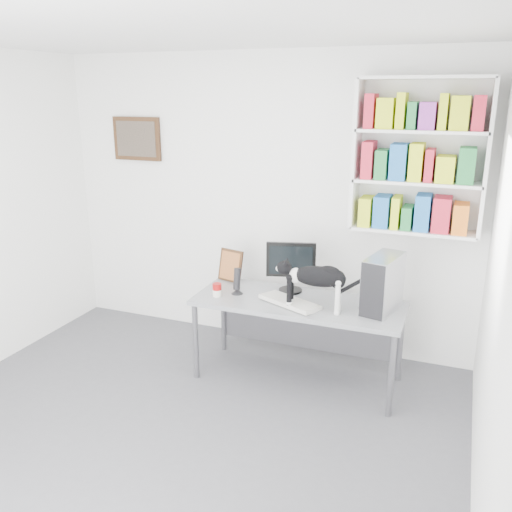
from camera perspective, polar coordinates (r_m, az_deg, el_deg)
name	(u,v)px	position (r m, az deg, el deg)	size (l,w,h in m)	color
room	(143,263)	(3.35, -11.79, -0.76)	(4.01, 4.01, 2.70)	#55555A
bookshelf	(419,157)	(4.55, 16.80, 9.96)	(1.03, 0.28, 1.24)	white
wall_art	(137,139)	(5.58, -12.43, 11.96)	(0.52, 0.04, 0.42)	#4A2E17
desk	(298,341)	(4.58, 4.40, -8.86)	(1.71, 0.66, 0.71)	gray
monitor	(291,267)	(4.57, 3.69, -1.13)	(0.42, 0.20, 0.44)	black
keyboard	(290,302)	(4.36, 3.57, -4.84)	(0.52, 0.20, 0.04)	beige
pc_tower	(383,283)	(4.29, 13.20, -2.83)	(0.19, 0.44, 0.44)	silver
speaker	(237,281)	(4.55, -2.01, -2.60)	(0.10, 0.10, 0.23)	black
leaning_print	(231,265)	(4.85, -2.69, -0.94)	(0.24, 0.10, 0.30)	#4A2E17
soup_can	(217,290)	(4.52, -4.12, -3.57)	(0.08, 0.08, 0.11)	#9E0D0D
cat	(316,288)	(4.20, 6.35, -3.32)	(0.61, 0.16, 0.38)	black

